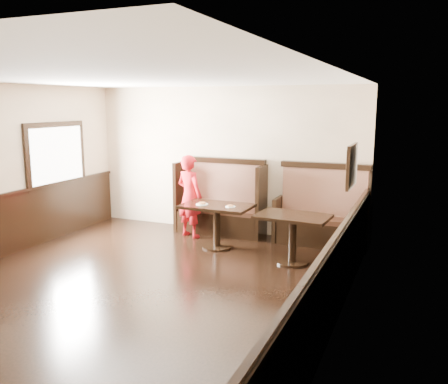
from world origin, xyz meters
The scene contains 9 objects.
ground centered at (0.00, 0.00, 0.00)m, with size 7.00×7.00×0.00m, color black.
room_shell centered at (-0.30, 0.28, 0.67)m, with size 7.00×7.00×7.00m.
booth_main centered at (0.00, 3.30, 0.53)m, with size 1.75×0.72×1.45m.
booth_neighbor centered at (1.95, 3.29, 0.48)m, with size 1.65×0.72×1.45m.
table_main centered at (0.32, 2.36, 0.59)m, with size 1.21×0.77×0.76m.
table_neighbor centered at (1.74, 2.09, 0.58)m, with size 1.16×0.80×0.77m.
child centered at (-0.43, 2.82, 0.78)m, with size 0.57×0.37×1.55m, color red.
pizza_plate_left centered at (0.08, 2.28, 0.78)m, with size 0.21×0.21×0.04m.
pizza_plate_right centered at (0.60, 2.30, 0.78)m, with size 0.17×0.17×0.03m.
Camera 1 is at (3.53, -4.93, 2.48)m, focal length 38.00 mm.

